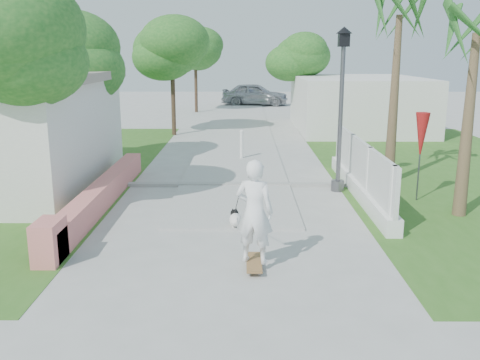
{
  "coord_description": "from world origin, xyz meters",
  "views": [
    {
      "loc": [
        0.25,
        -9.02,
        3.76
      ],
      "look_at": [
        0.19,
        2.17,
        1.1
      ],
      "focal_mm": 40.0,
      "sensor_mm": 36.0,
      "label": 1
    }
  ],
  "objects_px": {
    "parked_car": "(255,94)",
    "bollard": "(242,144)",
    "street_lamp": "(341,104)",
    "patio_umbrella": "(421,137)",
    "skateboarder": "(249,210)",
    "dog": "(235,219)"
  },
  "relations": [
    {
      "from": "parked_car",
      "to": "bollard",
      "type": "bearing_deg",
      "value": -178.07
    },
    {
      "from": "street_lamp",
      "to": "patio_umbrella",
      "type": "relative_size",
      "value": 1.93
    },
    {
      "from": "street_lamp",
      "to": "bollard",
      "type": "height_order",
      "value": "street_lamp"
    },
    {
      "from": "skateboarder",
      "to": "parked_car",
      "type": "distance_m",
      "value": 30.33
    },
    {
      "from": "skateboarder",
      "to": "street_lamp",
      "type": "bearing_deg",
      "value": -99.08
    },
    {
      "from": "patio_umbrella",
      "to": "parked_car",
      "type": "relative_size",
      "value": 0.48
    },
    {
      "from": "bollard",
      "to": "dog",
      "type": "bearing_deg",
      "value": -90.85
    },
    {
      "from": "street_lamp",
      "to": "dog",
      "type": "relative_size",
      "value": 7.35
    },
    {
      "from": "street_lamp",
      "to": "bollard",
      "type": "relative_size",
      "value": 4.07
    },
    {
      "from": "bollard",
      "to": "patio_umbrella",
      "type": "bearing_deg",
      "value": -50.09
    },
    {
      "from": "dog",
      "to": "street_lamp",
      "type": "bearing_deg",
      "value": 43.09
    },
    {
      "from": "street_lamp",
      "to": "patio_umbrella",
      "type": "xyz_separation_m",
      "value": [
        1.9,
        -1.0,
        -0.74
      ]
    },
    {
      "from": "street_lamp",
      "to": "bollard",
      "type": "bearing_deg",
      "value": 120.96
    },
    {
      "from": "street_lamp",
      "to": "parked_car",
      "type": "height_order",
      "value": "street_lamp"
    },
    {
      "from": "patio_umbrella",
      "to": "dog",
      "type": "relative_size",
      "value": 3.81
    },
    {
      "from": "skateboarder",
      "to": "parked_car",
      "type": "bearing_deg",
      "value": -74.54
    },
    {
      "from": "patio_umbrella",
      "to": "parked_car",
      "type": "xyz_separation_m",
      "value": [
        -3.69,
        26.12,
        -0.86
      ]
    },
    {
      "from": "street_lamp",
      "to": "patio_umbrella",
      "type": "distance_m",
      "value": 2.27
    },
    {
      "from": "bollard",
      "to": "patio_umbrella",
      "type": "height_order",
      "value": "patio_umbrella"
    },
    {
      "from": "street_lamp",
      "to": "parked_car",
      "type": "distance_m",
      "value": 25.23
    },
    {
      "from": "patio_umbrella",
      "to": "parked_car",
      "type": "height_order",
      "value": "patio_umbrella"
    },
    {
      "from": "bollard",
      "to": "dog",
      "type": "distance_m",
      "value": 7.84
    }
  ]
}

